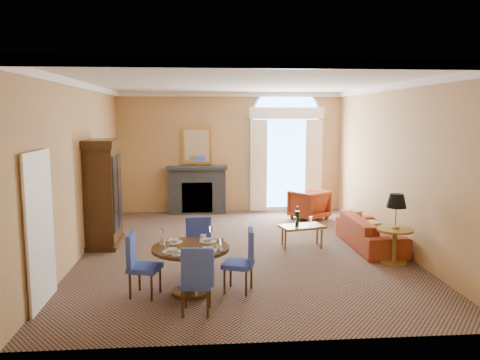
{
  "coord_description": "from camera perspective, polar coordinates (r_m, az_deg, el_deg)",
  "views": [
    {
      "loc": [
        -0.75,
        -8.78,
        2.59
      ],
      "look_at": [
        0.0,
        0.5,
        1.3
      ],
      "focal_mm": 35.0,
      "sensor_mm": 36.0,
      "label": 1
    }
  ],
  "objects": [
    {
      "name": "armchair",
      "position": [
        11.86,
        8.41,
        -2.98
      ],
      "size": [
        1.12,
        1.13,
        0.74
      ],
      "primitive_type": "imported",
      "rotation": [
        0.0,
        0.0,
        3.78
      ],
      "color": "#97391B",
      "rests_on": "ground"
    },
    {
      "name": "dining_chair_north",
      "position": [
        7.73,
        -5.16,
        -7.57
      ],
      "size": [
        0.45,
        0.46,
        0.93
      ],
      "rotation": [
        0.0,
        0.0,
        3.21
      ],
      "color": "#283EA0",
      "rests_on": "ground"
    },
    {
      "name": "ground",
      "position": [
        9.18,
        0.25,
        -8.49
      ],
      "size": [
        7.5,
        7.5,
        0.0
      ],
      "primitive_type": "plane",
      "color": "#14233F",
      "rests_on": "ground"
    },
    {
      "name": "armoire",
      "position": [
        9.67,
        -16.33,
        -1.75
      ],
      "size": [
        0.61,
        1.08,
        2.12
      ],
      "color": "black",
      "rests_on": "ground"
    },
    {
      "name": "dining_table",
      "position": [
        6.9,
        -6.03,
        -9.51
      ],
      "size": [
        1.12,
        1.12,
        0.91
      ],
      "color": "black",
      "rests_on": "ground"
    },
    {
      "name": "side_table",
      "position": [
        8.62,
        18.43,
        -4.75
      ],
      "size": [
        0.63,
        0.63,
        1.22
      ],
      "color": "olive",
      "rests_on": "ground"
    },
    {
      "name": "room_envelope",
      "position": [
        9.47,
        -0.23,
        7.41
      ],
      "size": [
        6.04,
        7.52,
        3.45
      ],
      "color": "tan",
      "rests_on": "ground"
    },
    {
      "name": "dining_chair_south",
      "position": [
        6.16,
        -5.27,
        -11.63
      ],
      "size": [
        0.46,
        0.47,
        0.93
      ],
      "rotation": [
        0.0,
        0.0,
        -0.09
      ],
      "color": "#283EA0",
      "rests_on": "ground"
    },
    {
      "name": "dining_chair_east",
      "position": [
        6.96,
        0.53,
        -9.29
      ],
      "size": [
        0.53,
        0.53,
        0.93
      ],
      "rotation": [
        0.0,
        0.0,
        1.23
      ],
      "color": "#283EA0",
      "rests_on": "ground"
    },
    {
      "name": "sofa",
      "position": [
        9.66,
        15.59,
        -6.13
      ],
      "size": [
        0.81,
        2.04,
        0.6
      ],
      "primitive_type": "imported",
      "rotation": [
        0.0,
        0.0,
        1.58
      ],
      "color": "#97391B",
      "rests_on": "ground"
    },
    {
      "name": "dining_chair_west",
      "position": [
        6.93,
        -12.3,
        -9.55
      ],
      "size": [
        0.51,
        0.51,
        0.93
      ],
      "rotation": [
        0.0,
        0.0,
        -1.86
      ],
      "color": "#283EA0",
      "rests_on": "ground"
    },
    {
      "name": "coffee_table",
      "position": [
        9.36,
        7.51,
        -5.62
      ],
      "size": [
        0.94,
        0.67,
        0.82
      ],
      "rotation": [
        0.0,
        0.0,
        0.26
      ],
      "color": "olive",
      "rests_on": "ground"
    }
  ]
}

